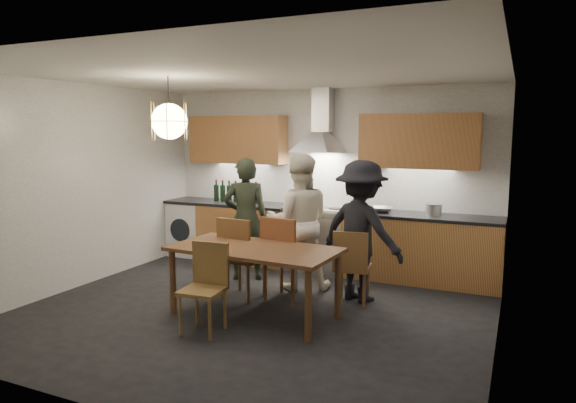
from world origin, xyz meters
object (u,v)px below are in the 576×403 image
at_px(chair_front, 206,281).
at_px(person_left, 246,219).
at_px(person_mid, 299,222).
at_px(stock_pot, 434,210).
at_px(person_right, 361,231).
at_px(wine_bottles, 236,192).
at_px(mixing_bowl, 382,210).
at_px(dining_table, 254,255).
at_px(chair_back_left, 239,253).

height_order(chair_front, person_left, person_left).
height_order(person_mid, stock_pot, person_mid).
distance_m(person_right, wine_bottles, 2.56).
relative_size(person_right, mixing_bowl, 5.47).
xyz_separation_m(chair_front, mixing_bowl, (1.12, 2.59, 0.43)).
bearing_deg(person_left, stock_pot, 175.91).
height_order(person_left, person_mid, person_mid).
bearing_deg(mixing_bowl, person_mid, -132.28).
relative_size(dining_table, chair_back_left, 1.86).
distance_m(chair_front, stock_pot, 3.20).
distance_m(person_mid, person_right, 0.86).
distance_m(person_right, mixing_bowl, 1.06).
bearing_deg(stock_pot, chair_front, -124.62).
bearing_deg(chair_front, wine_bottles, 109.40).
height_order(chair_back_left, chair_front, chair_back_left).
xyz_separation_m(dining_table, stock_pot, (1.55, 2.06, 0.30)).
bearing_deg(mixing_bowl, person_right, -88.91).
bearing_deg(dining_table, chair_back_left, 139.43).
relative_size(person_left, person_mid, 0.96).
relative_size(person_mid, person_right, 1.03).
bearing_deg(mixing_bowl, chair_back_left, -128.05).
bearing_deg(dining_table, chair_front, -111.67).
relative_size(dining_table, mixing_bowl, 6.08).
distance_m(chair_front, person_right, 1.94).
xyz_separation_m(chair_front, stock_pot, (1.80, 2.61, 0.47)).
relative_size(person_left, mixing_bowl, 5.42).
distance_m(chair_back_left, wine_bottles, 2.01).
bearing_deg(chair_front, person_mid, 75.47).
height_order(chair_back_left, stock_pot, stock_pot).
height_order(person_left, mixing_bowl, person_left).
bearing_deg(dining_table, stock_pot, 56.36).
bearing_deg(person_right, wine_bottles, -6.71).
height_order(person_right, stock_pot, person_right).
distance_m(person_mid, stock_pot, 1.78).
xyz_separation_m(mixing_bowl, stock_pot, (0.68, 0.01, 0.04)).
xyz_separation_m(person_mid, mixing_bowl, (0.83, 0.92, 0.08)).
height_order(chair_back_left, mixing_bowl, chair_back_left).
bearing_deg(stock_pot, dining_table, -126.87).
distance_m(dining_table, wine_bottles, 2.55).
bearing_deg(person_right, mixing_bowl, -70.76).
bearing_deg(dining_table, mixing_bowl, 70.32).
height_order(person_mid, person_right, person_mid).
bearing_deg(person_left, chair_back_left, 89.17).
relative_size(person_mid, mixing_bowl, 5.63).
distance_m(dining_table, stock_pot, 2.60).
distance_m(mixing_bowl, stock_pot, 0.68).
xyz_separation_m(chair_back_left, wine_bottles, (-1.01, 1.67, 0.50)).
bearing_deg(chair_back_left, person_left, -61.94).
bearing_deg(chair_back_left, wine_bottles, -54.47).
distance_m(person_left, stock_pot, 2.48).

